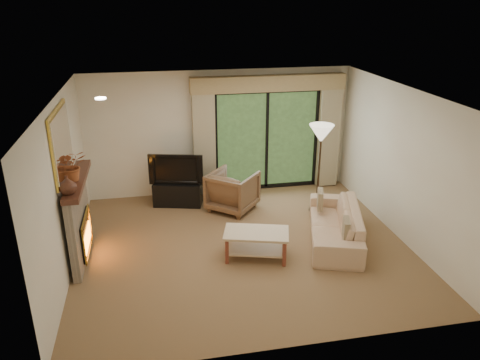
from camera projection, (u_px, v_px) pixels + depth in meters
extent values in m
plane|color=olive|center=(243.00, 246.00, 7.95)|extent=(5.50, 5.50, 0.00)
plane|color=silver|center=(244.00, 94.00, 6.98)|extent=(5.50, 5.50, 0.00)
plane|color=#F8E9CF|center=(220.00, 133.00, 9.74)|extent=(5.00, 0.00, 5.00)
plane|color=#F8E9CF|center=(288.00, 255.00, 5.19)|extent=(5.00, 0.00, 5.00)
plane|color=#F8E9CF|center=(63.00, 188.00, 6.97)|extent=(0.00, 5.00, 5.00)
plane|color=#F8E9CF|center=(402.00, 164.00, 7.96)|extent=(0.00, 5.00, 5.00)
cube|color=tan|center=(204.00, 141.00, 9.57)|extent=(0.45, 0.18, 2.35)
cube|color=tan|center=(329.00, 134.00, 10.06)|extent=(0.45, 0.18, 2.35)
cube|color=tan|center=(269.00, 83.00, 9.42)|extent=(3.20, 0.24, 0.32)
cube|color=black|center=(178.00, 193.00, 9.46)|extent=(1.03, 0.65, 0.48)
imported|color=black|center=(177.00, 168.00, 9.26)|extent=(1.08, 0.40, 0.62)
imported|color=brown|center=(233.00, 191.00, 9.19)|extent=(1.19, 1.19, 0.78)
imported|color=tan|center=(335.00, 224.00, 8.07)|extent=(1.40, 2.21, 0.60)
cube|color=brown|center=(346.00, 229.00, 7.44)|extent=(0.19, 0.35, 0.34)
cube|color=brown|center=(320.00, 199.00, 8.53)|extent=(0.20, 0.36, 0.35)
imported|color=#48261A|center=(67.00, 185.00, 6.55)|extent=(0.33, 0.33, 0.27)
imported|color=#9F5029|center=(71.00, 166.00, 6.98)|extent=(0.52, 0.49, 0.48)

